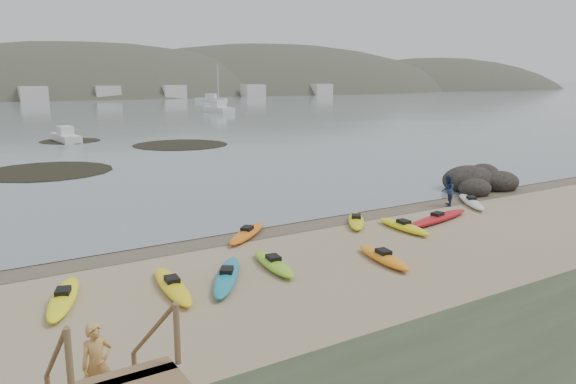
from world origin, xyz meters
TOP-DOWN VIEW (x-y plane):
  - ground at (0.00, 0.00)m, footprint 600.00×600.00m
  - wet_sand at (0.00, -0.30)m, footprint 60.00×60.00m
  - kayaks at (-0.50, -3.55)m, footprint 22.76×8.37m
  - person_west at (-10.79, -9.86)m, footprint 0.65×0.44m
  - person_east at (8.90, -1.25)m, footprint 0.99×0.98m
  - rock_cluster at (13.98, 0.92)m, footprint 5.20×3.81m
  - kelp_mats at (0.16, 28.57)m, footprint 22.81×26.22m
  - moored_boats at (0.12, 86.39)m, footprint 104.06×83.18m
  - far_hills at (39.38, 193.97)m, footprint 550.00×135.00m
  - far_town at (6.00, 145.00)m, footprint 199.00×5.00m

SIDE VIEW (x-z plane):
  - far_hills at x=39.38m, z-range -55.93..24.07m
  - ground at x=0.00m, z-range 0.00..0.00m
  - wet_sand at x=0.00m, z-range 0.00..0.00m
  - kelp_mats at x=0.16m, z-range 0.01..0.05m
  - kayaks at x=-0.50m, z-range 0.00..0.34m
  - rock_cluster at x=13.98m, z-range -0.63..1.08m
  - moored_boats at x=0.12m, z-range -0.09..1.27m
  - person_east at x=8.90m, z-range 0.00..1.62m
  - person_west at x=-10.79m, z-range 0.00..1.75m
  - far_town at x=6.00m, z-range 0.00..4.00m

